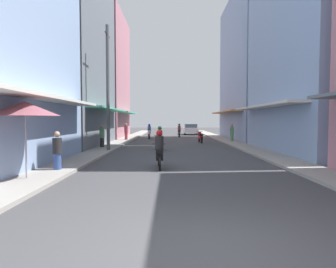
% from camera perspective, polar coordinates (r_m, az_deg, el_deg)
% --- Properties ---
extents(ground_plane, '(104.50, 104.50, 0.00)m').
position_cam_1_polar(ground_plane, '(23.87, 1.59, -1.95)').
color(ground_plane, '#424244').
extents(sidewalk_left, '(1.55, 55.50, 0.12)m').
position_cam_1_polar(sidewalk_left, '(24.24, -9.95, -1.77)').
color(sidewalk_left, '#9E9991').
rests_on(sidewalk_left, ground).
extents(sidewalk_right, '(1.55, 55.50, 0.12)m').
position_cam_1_polar(sidewalk_right, '(24.46, 13.03, -1.76)').
color(sidewalk_right, '#9E9991').
rests_on(sidewalk_right, ground).
extents(building_left_mid, '(7.05, 9.97, 17.93)m').
position_cam_1_polar(building_left_mid, '(24.16, -20.48, 19.42)').
color(building_left_mid, slate).
rests_on(building_left_mid, ground).
extents(building_left_far, '(7.05, 9.39, 13.59)m').
position_cam_1_polar(building_left_far, '(33.41, -13.96, 10.99)').
color(building_left_far, '#B7727F').
rests_on(building_left_far, ground).
extents(building_right_mid, '(7.05, 10.72, 17.06)m').
position_cam_1_polar(building_right_mid, '(20.58, 28.77, 21.02)').
color(building_right_mid, '#8CA5CC').
rests_on(building_right_mid, ground).
extents(building_right_far, '(7.05, 12.11, 14.42)m').
position_cam_1_polar(building_right_far, '(30.90, 17.97, 12.40)').
color(building_right_far, '#8CA5CC').
rests_on(building_right_far, ground).
extents(motorbike_white, '(0.55, 1.81, 1.58)m').
position_cam_1_polar(motorbike_white, '(29.95, -3.78, 0.36)').
color(motorbike_white, black).
rests_on(motorbike_white, ground).
extents(motorbike_red, '(0.55, 1.81, 0.96)m').
position_cam_1_polar(motorbike_red, '(25.08, 6.47, -0.58)').
color(motorbike_red, black).
rests_on(motorbike_red, ground).
extents(motorbike_black, '(0.55, 1.81, 1.58)m').
position_cam_1_polar(motorbike_black, '(11.70, -1.76, -3.42)').
color(motorbike_black, black).
rests_on(motorbike_black, ground).
extents(motorbike_silver, '(0.55, 1.81, 1.58)m').
position_cam_1_polar(motorbike_silver, '(33.58, 2.28, 0.62)').
color(motorbike_silver, black).
rests_on(motorbike_silver, ground).
extents(motorbike_orange, '(0.64, 1.78, 1.58)m').
position_cam_1_polar(motorbike_orange, '(18.74, -1.75, -1.09)').
color(motorbike_orange, black).
rests_on(motorbike_orange, ground).
extents(parked_car, '(1.77, 4.11, 1.45)m').
position_cam_1_polar(parked_car, '(38.76, 4.53, 0.95)').
color(parked_car, silver).
rests_on(parked_car, ground).
extents(pedestrian_foreground, '(0.34, 0.34, 1.60)m').
position_cam_1_polar(pedestrian_foreground, '(25.66, 12.63, 0.10)').
color(pedestrian_foreground, '#598C59').
rests_on(pedestrian_foreground, ground).
extents(pedestrian_midway, '(0.34, 0.34, 1.55)m').
position_cam_1_polar(pedestrian_midway, '(11.47, -21.25, -3.39)').
color(pedestrian_midway, '#334C8C').
rests_on(pedestrian_midway, ground).
extents(pedestrian_far, '(0.34, 0.34, 1.67)m').
position_cam_1_polar(pedestrian_far, '(27.34, -8.37, 0.37)').
color(pedestrian_far, '#99333F').
rests_on(pedestrian_far, ground).
extents(pedestrian_crossing, '(0.34, 0.34, 1.61)m').
position_cam_1_polar(pedestrian_crossing, '(20.16, -13.05, -0.60)').
color(pedestrian_crossing, '#262628').
rests_on(pedestrian_crossing, ground).
extents(vendor_umbrella, '(2.13, 2.13, 2.55)m').
position_cam_1_polar(vendor_umbrella, '(10.07, -26.67, 4.53)').
color(vendor_umbrella, '#99999E').
rests_on(vendor_umbrella, ground).
extents(utility_pole, '(0.20, 1.20, 7.76)m').
position_cam_1_polar(utility_pole, '(18.08, -11.94, 9.04)').
color(utility_pole, '#4C4C4F').
rests_on(utility_pole, ground).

